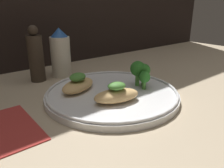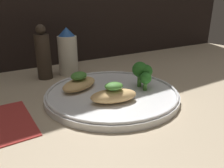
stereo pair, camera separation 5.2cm
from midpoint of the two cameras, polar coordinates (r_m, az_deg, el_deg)
ground_plane at (r=53.18cm, az=2.79°, el=-4.00°), size 180.00×180.00×1.00cm
plate at (r=52.59cm, az=2.82°, el=-2.52°), size 31.79×31.79×2.00cm
grilled_meat_front at (r=46.49cm, az=3.64°, el=-2.85°), size 11.05×7.32×4.44cm
grilled_meat_middle at (r=53.99cm, az=-5.86°, el=0.28°), size 11.99×9.93×4.31cm
broccoli_bunch at (r=54.91cm, az=10.74°, el=3.00°), size 4.65×6.22×6.45cm
sauce_bottle at (r=69.53cm, az=-9.39°, el=8.12°), size 5.95×5.95×14.79cm
pepper_grinder at (r=66.93cm, az=-15.42°, el=7.34°), size 4.27×4.27×15.94cm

